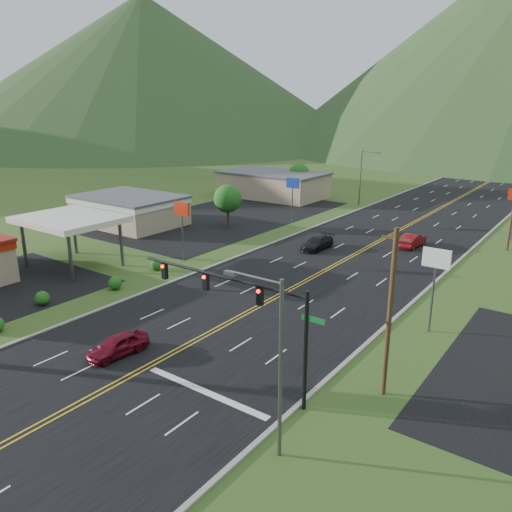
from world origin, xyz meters
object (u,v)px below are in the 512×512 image
Objects in this scene: car_red_near at (118,346)px; car_red_far at (412,240)px; streetlight_east at (275,357)px; streetlight_west at (362,174)px; traffic_signal at (246,303)px; car_dark_mid at (317,243)px; gas_canopy at (70,220)px.

car_red_near is 38.47m from car_red_far.
streetlight_east is 40.67m from car_red_far.
car_red_far is at bearing -51.97° from streetlight_west.
traffic_signal is 1.46× the size of streetlight_west.
streetlight_east is 2.10× the size of car_red_near.
streetlight_east reaches higher than car_dark_mid.
gas_canopy is (-10.32, -48.00, -0.31)m from streetlight_west.
car_red_far is at bearing 46.80° from gas_canopy.
traffic_signal is 30.73m from car_dark_mid.
streetlight_east and streetlight_west have the same top height.
traffic_signal is at bearing -72.03° from streetlight_west.
traffic_signal is 36.17m from car_red_far.
car_dark_mid is (17.50, 20.33, -4.14)m from gas_canopy.
car_red_near is 0.85× the size of car_dark_mid.
traffic_signal is at bearing -66.71° from car_dark_mid.
car_red_near is at bearing 82.78° from car_red_far.
gas_canopy is at bearing 159.07° from car_red_near.
traffic_signal is 2.71× the size of car_red_far.
streetlight_west is 26.01m from car_red_far.
traffic_signal is at bearing 96.85° from car_red_far.
streetlight_east reaches higher than car_red_far.
streetlight_west is 49.10m from gas_canopy.
car_red_far is (15.79, -20.19, -4.38)m from streetlight_west.
car_red_near is at bearing -81.26° from streetlight_west.
streetlight_east reaches higher than traffic_signal.
car_red_near is 30.42m from car_dark_mid.
streetlight_east is 0.90× the size of gas_canopy.
gas_canopy is at bearing -128.63° from car_dark_mid.
car_dark_mid is at bearing 49.27° from gas_canopy.
gas_canopy is 27.14m from car_dark_mid.
car_red_near is (-9.24, -2.04, -4.60)m from traffic_signal.
streetlight_west is 28.93m from car_dark_mid.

